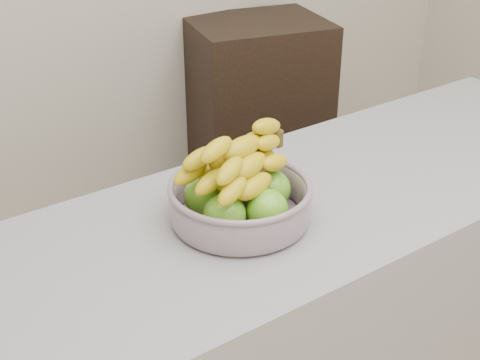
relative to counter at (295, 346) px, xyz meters
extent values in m
cube|color=#9E9EA6|center=(0.00, 0.00, 0.00)|extent=(2.00, 0.60, 0.90)
cube|color=black|center=(0.70, 1.10, 0.03)|extent=(0.63, 0.55, 0.96)
cylinder|color=#A3B5C3|center=(-0.18, 0.00, 0.46)|extent=(0.26, 0.26, 0.01)
torus|color=#A3B5C3|center=(-0.18, 0.00, 0.53)|extent=(0.31, 0.31, 0.01)
sphere|color=#53A41C|center=(-0.16, -0.07, 0.51)|extent=(0.09, 0.09, 0.09)
sphere|color=#53A41C|center=(-0.10, -0.01, 0.51)|extent=(0.09, 0.09, 0.09)
sphere|color=#53A41C|center=(-0.15, 0.07, 0.51)|extent=(0.09, 0.09, 0.09)
sphere|color=#53A41C|center=(-0.23, 0.05, 0.51)|extent=(0.09, 0.09, 0.09)
sphere|color=#53A41C|center=(-0.24, -0.04, 0.51)|extent=(0.09, 0.09, 0.09)
ellipsoid|color=yellow|center=(-0.18, -0.05, 0.56)|extent=(0.20, 0.11, 0.04)
ellipsoid|color=yellow|center=(-0.19, 0.00, 0.56)|extent=(0.20, 0.08, 0.04)
ellipsoid|color=yellow|center=(-0.20, 0.05, 0.56)|extent=(0.20, 0.06, 0.04)
ellipsoid|color=yellow|center=(-0.17, -0.03, 0.59)|extent=(0.20, 0.12, 0.04)
ellipsoid|color=yellow|center=(-0.18, 0.03, 0.59)|extent=(0.19, 0.05, 0.04)
ellipsoid|color=yellow|center=(-0.17, 0.00, 0.62)|extent=(0.20, 0.08, 0.04)
cylinder|color=#423415|center=(-0.06, 0.02, 0.61)|extent=(0.03, 0.03, 0.03)
camera|label=1|loc=(-0.89, -1.01, 1.21)|focal=50.00mm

